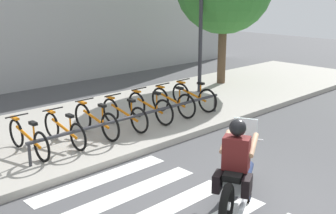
{
  "coord_description": "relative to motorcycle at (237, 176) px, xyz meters",
  "views": [
    {
      "loc": [
        -4.92,
        -3.48,
        3.31
      ],
      "look_at": [
        0.41,
        2.11,
        1.15
      ],
      "focal_mm": 44.56,
      "sensor_mm": 36.0,
      "label": 1
    }
  ],
  "objects": [
    {
      "name": "bicycle_0",
      "position": [
        -1.63,
        3.9,
        0.02
      ],
      "size": [
        0.48,
        1.69,
        0.74
      ],
      "color": "black",
      "rests_on": "sidewalk"
    },
    {
      "name": "crosswalk_stripe_4",
      "position": [
        -1.07,
        1.44,
        -0.46
      ],
      "size": [
        2.8,
        0.4,
        0.01
      ],
      "primitive_type": "cube",
      "color": "white",
      "rests_on": "ground"
    },
    {
      "name": "ground_plane",
      "position": [
        -0.06,
        -0.16,
        -0.47
      ],
      "size": [
        48.0,
        48.0,
        0.0
      ],
      "primitive_type": "plane",
      "color": "#4C4C4F"
    },
    {
      "name": "bicycle_1",
      "position": [
        -0.83,
        3.9,
        0.02
      ],
      "size": [
        0.48,
        1.65,
        0.72
      ],
      "color": "black",
      "rests_on": "sidewalk"
    },
    {
      "name": "bicycle_3",
      "position": [
        0.77,
        3.9,
        0.03
      ],
      "size": [
        0.48,
        1.71,
        0.76
      ],
      "color": "black",
      "rests_on": "sidewalk"
    },
    {
      "name": "bicycle_6",
      "position": [
        3.17,
        3.9,
        0.04
      ],
      "size": [
        0.48,
        1.64,
        0.79
      ],
      "color": "black",
      "rests_on": "sidewalk"
    },
    {
      "name": "crosswalk_stripe_5",
      "position": [
        -1.07,
        2.24,
        -0.46
      ],
      "size": [
        2.8,
        0.4,
        0.01
      ],
      "primitive_type": "cube",
      "color": "white",
      "rests_on": "ground"
    },
    {
      "name": "rider",
      "position": [
        -0.07,
        -0.03,
        0.37
      ],
      "size": [
        0.76,
        0.71,
        1.45
      ],
      "color": "#591919",
      "rests_on": "ground"
    },
    {
      "name": "motorcycle",
      "position": [
        0.0,
        0.0,
        0.0
      ],
      "size": [
        1.96,
        1.07,
        1.25
      ],
      "color": "black",
      "rests_on": "ground"
    },
    {
      "name": "sidewalk",
      "position": [
        -0.06,
        4.77,
        -0.39
      ],
      "size": [
        24.0,
        4.4,
        0.15
      ],
      "primitive_type": "cube",
      "color": "#A8A399",
      "rests_on": "ground"
    },
    {
      "name": "street_lamp",
      "position": [
        4.81,
        5.17,
        2.34
      ],
      "size": [
        0.28,
        0.28,
        4.68
      ],
      "color": "#2D2D33",
      "rests_on": "ground"
    },
    {
      "name": "bicycle_2",
      "position": [
        -0.03,
        3.9,
        0.04
      ],
      "size": [
        0.48,
        1.71,
        0.79
      ],
      "color": "black",
      "rests_on": "sidewalk"
    },
    {
      "name": "crosswalk_stripe_3",
      "position": [
        -1.07,
        0.64,
        -0.46
      ],
      "size": [
        2.8,
        0.4,
        0.01
      ],
      "primitive_type": "cube",
      "color": "white",
      "rests_on": "ground"
    },
    {
      "name": "bicycle_4",
      "position": [
        1.57,
        3.9,
        0.04
      ],
      "size": [
        0.48,
        1.68,
        0.79
      ],
      "color": "black",
      "rests_on": "sidewalk"
    },
    {
      "name": "bicycle_5",
      "position": [
        2.37,
        3.9,
        0.04
      ],
      "size": [
        0.48,
        1.62,
        0.79
      ],
      "color": "black",
      "rests_on": "sidewalk"
    },
    {
      "name": "bike_rack",
      "position": [
        0.77,
        3.35,
        0.11
      ],
      "size": [
        5.4,
        0.07,
        0.49
      ],
      "color": "#333338",
      "rests_on": "sidewalk"
    }
  ]
}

